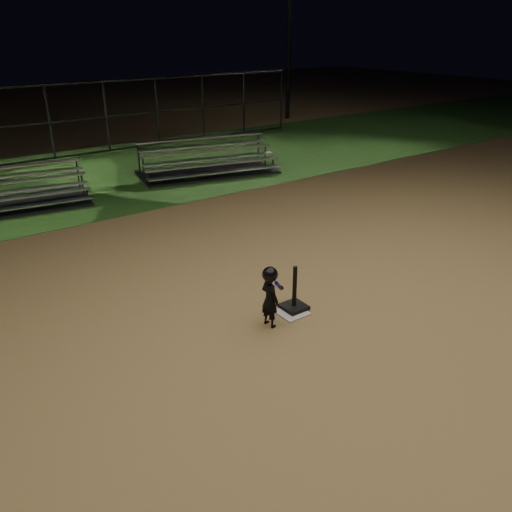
% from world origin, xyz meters
% --- Properties ---
extents(ground, '(80.00, 80.00, 0.00)m').
position_xyz_m(ground, '(0.00, 0.00, 0.00)').
color(ground, '#A07D48').
rests_on(ground, ground).
extents(grass_strip, '(60.00, 8.00, 0.01)m').
position_xyz_m(grass_strip, '(0.00, 10.00, 0.01)').
color(grass_strip, '#25521A').
rests_on(grass_strip, ground).
extents(home_plate, '(0.45, 0.45, 0.02)m').
position_xyz_m(home_plate, '(0.00, 0.00, 0.01)').
color(home_plate, beige).
rests_on(home_plate, ground).
extents(batting_tee, '(0.38, 0.38, 0.75)m').
position_xyz_m(batting_tee, '(0.10, 0.07, 0.16)').
color(batting_tee, black).
rests_on(batting_tee, home_plate).
extents(child_batter, '(0.46, 0.53, 0.99)m').
position_xyz_m(child_batter, '(-0.51, -0.08, 0.53)').
color(child_batter, black).
rests_on(child_batter, ground).
extents(bleacher_left, '(4.03, 2.35, 0.94)m').
position_xyz_m(bleacher_left, '(-2.47, 8.29, 0.19)').
color(bleacher_left, silver).
rests_on(bleacher_left, ground).
extents(bleacher_right, '(4.50, 2.86, 1.02)m').
position_xyz_m(bleacher_right, '(3.34, 8.23, 0.21)').
color(bleacher_right, silver).
rests_on(bleacher_right, ground).
extents(backstop_fence, '(20.08, 0.08, 2.50)m').
position_xyz_m(backstop_fence, '(0.00, 13.00, 1.25)').
color(backstop_fence, '#38383D').
rests_on(backstop_fence, ground).
extents(light_pole_right, '(0.90, 0.53, 8.30)m').
position_xyz_m(light_pole_right, '(12.00, 14.94, 4.95)').
color(light_pole_right, '#2D2D30').
rests_on(light_pole_right, ground).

